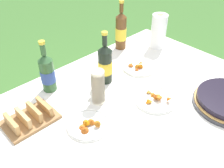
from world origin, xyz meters
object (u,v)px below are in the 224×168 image
at_px(cup_stack, 99,87).
at_px(paper_towel_roll, 159,31).
at_px(bread_board, 30,118).
at_px(snack_plate_left, 88,125).
at_px(cider_bottle_green, 47,73).
at_px(snack_plate_right, 139,67).
at_px(juice_bottle_red, 105,64).
at_px(cider_bottle_amber, 121,31).
at_px(snack_plate_near, 155,99).

bearing_deg(cup_stack, paper_towel_roll, 13.40).
relative_size(cup_stack, bread_board, 0.78).
distance_m(cup_stack, snack_plate_left, 0.22).
bearing_deg(paper_towel_roll, cider_bottle_green, 173.09).
bearing_deg(paper_towel_roll, snack_plate_right, -161.62).
bearing_deg(bread_board, juice_bottle_red, -0.44).
xyz_separation_m(cider_bottle_amber, juice_bottle_red, (-0.36, -0.23, -0.02)).
xyz_separation_m(juice_bottle_red, bread_board, (-0.51, 0.00, -0.10)).
relative_size(snack_plate_near, bread_board, 0.90).
bearing_deg(cup_stack, snack_plate_left, -146.72).
bearing_deg(juice_bottle_red, snack_plate_right, -10.93).
relative_size(snack_plate_right, bread_board, 0.88).
xyz_separation_m(cider_bottle_amber, snack_plate_near, (-0.29, -0.56, -0.13)).
height_order(paper_towel_roll, bread_board, paper_towel_roll).
bearing_deg(cider_bottle_amber, bread_board, -165.30).
bearing_deg(cup_stack, bread_board, 161.14).
bearing_deg(bread_board, paper_towel_roll, 2.81).
height_order(snack_plate_near, paper_towel_roll, paper_towel_roll).
bearing_deg(snack_plate_near, cider_bottle_amber, 62.53).
relative_size(cup_stack, snack_plate_near, 0.87).
xyz_separation_m(cup_stack, snack_plate_left, (-0.16, -0.11, -0.09)).
xyz_separation_m(cider_bottle_amber, paper_towel_roll, (0.21, -0.18, -0.01)).
bearing_deg(snack_plate_left, cider_bottle_amber, 33.81).
bearing_deg(snack_plate_near, cider_bottle_green, 126.43).
distance_m(cider_bottle_green, juice_bottle_red, 0.33).
bearing_deg(paper_towel_roll, cup_stack, -166.60).
distance_m(cup_stack, bread_board, 0.38).
bearing_deg(cider_bottle_green, snack_plate_right, -21.14).
relative_size(cider_bottle_green, paper_towel_roll, 1.25).
height_order(snack_plate_near, snack_plate_right, snack_plate_near).
height_order(cup_stack, cider_bottle_green, cider_bottle_green).
bearing_deg(bread_board, snack_plate_near, -29.98).
bearing_deg(bread_board, snack_plate_left, -50.37).
height_order(cider_bottle_amber, bread_board, cider_bottle_amber).
height_order(snack_plate_right, bread_board, bread_board).
xyz_separation_m(snack_plate_near, snack_plate_right, (0.18, 0.28, -0.00)).
height_order(cider_bottle_green, snack_plate_left, cider_bottle_green).
relative_size(juice_bottle_red, snack_plate_left, 1.50).
distance_m(snack_plate_left, bread_board, 0.30).
bearing_deg(cider_bottle_amber, snack_plate_right, -111.12).
relative_size(snack_plate_near, snack_plate_right, 1.01).
distance_m(cider_bottle_green, cider_bottle_amber, 0.66).
distance_m(cider_bottle_amber, snack_plate_right, 0.33).
distance_m(cider_bottle_amber, snack_plate_near, 0.65).
xyz_separation_m(snack_plate_left, bread_board, (-0.19, 0.23, 0.01)).
height_order(cider_bottle_green, snack_plate_right, cider_bottle_green).
bearing_deg(cup_stack, cider_bottle_amber, 33.97).
bearing_deg(juice_bottle_red, cup_stack, -142.77).
distance_m(snack_plate_right, paper_towel_roll, 0.36).
height_order(cider_bottle_green, bread_board, cider_bottle_green).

